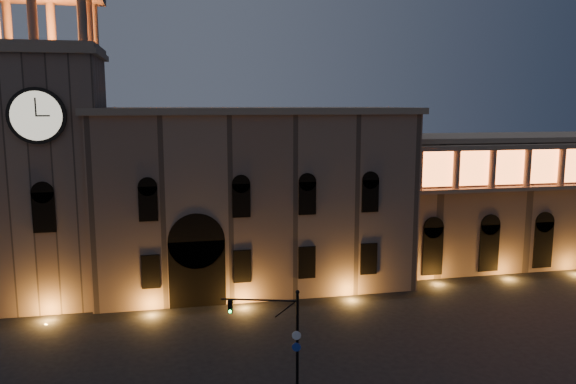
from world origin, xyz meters
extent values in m
plane|color=black|center=(0.00, 0.00, 0.00)|extent=(160.00, 160.00, 0.00)
cube|color=#775E4E|center=(-2.00, 22.00, 8.50)|extent=(30.00, 12.00, 17.00)
cube|color=#85705B|center=(-2.00, 22.00, 17.30)|extent=(30.80, 12.80, 0.60)
cube|color=black|center=(-8.00, 16.60, 3.00)|extent=(5.00, 1.40, 6.00)
cylinder|color=black|center=(-8.00, 16.60, 6.00)|extent=(5.00, 1.40, 5.00)
cube|color=orange|center=(-8.00, 16.40, 2.80)|extent=(4.20, 0.20, 5.00)
cube|color=#775E4E|center=(-20.50, 21.00, 11.00)|extent=(9.00, 9.00, 22.00)
cube|color=#85705B|center=(-20.50, 21.00, 22.25)|extent=(9.80, 9.80, 0.50)
cylinder|color=black|center=(-20.50, 16.32, 17.00)|extent=(4.60, 0.35, 4.60)
cylinder|color=beige|center=(-20.50, 16.18, 17.00)|extent=(4.00, 0.12, 4.00)
cube|color=#85705B|center=(-20.50, 21.00, 22.75)|extent=(9.40, 9.40, 0.50)
cube|color=orange|center=(-20.50, 21.00, 23.05)|extent=(6.80, 6.80, 0.15)
cylinder|color=#85705B|center=(-20.50, 17.20, 25.10)|extent=(0.76, 0.76, 4.20)
cylinder|color=#85705B|center=(-16.70, 17.20, 25.10)|extent=(0.76, 0.76, 4.20)
cylinder|color=#85705B|center=(-24.30, 24.80, 25.10)|extent=(0.76, 0.76, 4.20)
cylinder|color=#85705B|center=(-20.50, 24.80, 25.10)|extent=(0.76, 0.76, 4.20)
cylinder|color=#85705B|center=(-16.70, 24.80, 25.10)|extent=(0.76, 0.76, 4.20)
cylinder|color=#85705B|center=(-16.70, 21.00, 25.10)|extent=(0.76, 0.76, 4.20)
cube|color=brown|center=(32.00, 24.00, 7.00)|extent=(40.00, 10.00, 14.00)
cube|color=#85705B|center=(32.00, 24.00, 14.25)|extent=(40.60, 10.60, 0.50)
cube|color=orange|center=(32.00, 19.05, 11.50)|extent=(38.00, 0.15, 3.60)
cylinder|color=#85705B|center=(14.00, 18.50, 11.50)|extent=(0.70, 0.70, 4.00)
cylinder|color=#85705B|center=(18.00, 18.50, 11.50)|extent=(0.70, 0.70, 4.00)
cylinder|color=#85705B|center=(22.00, 18.50, 11.50)|extent=(0.70, 0.70, 4.00)
cylinder|color=#85705B|center=(26.00, 18.50, 11.50)|extent=(0.70, 0.70, 4.00)
cylinder|color=#85705B|center=(30.00, 18.50, 11.50)|extent=(0.70, 0.70, 4.00)
cylinder|color=black|center=(-2.70, -0.82, 3.29)|extent=(0.19, 0.19, 6.57)
sphere|color=black|center=(-2.70, -0.82, 6.67)|extent=(0.26, 0.26, 0.26)
cylinder|color=black|center=(-4.96, -0.16, 6.10)|extent=(4.54, 1.43, 0.11)
cube|color=black|center=(-6.67, 0.34, 5.63)|extent=(0.34, 0.33, 0.80)
cylinder|color=#0CE53F|center=(-6.71, 0.20, 5.37)|extent=(0.18, 0.12, 0.17)
cylinder|color=silver|center=(-2.79, -0.94, 3.94)|extent=(0.55, 0.19, 0.56)
cylinder|color=navy|center=(-2.79, -0.94, 3.19)|extent=(0.55, 0.19, 0.56)
camera|label=1|loc=(-9.96, -32.65, 17.98)|focal=35.00mm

